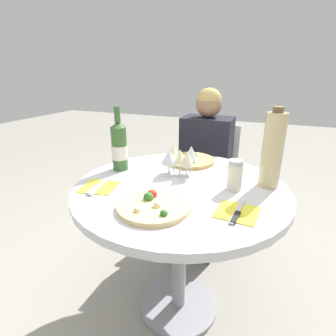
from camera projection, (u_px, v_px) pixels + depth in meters
ground_plane at (178, 306)px, 1.48m from camera, size 12.00×12.00×0.00m
dining_table at (180, 208)px, 1.26m from camera, size 0.99×0.99×0.75m
chair_behind_diner at (207, 183)px, 2.07m from camera, size 0.41×0.41×0.86m
seated_diner at (202, 179)px, 1.91m from camera, size 0.35×0.48×1.14m
pizza_large at (154, 205)px, 1.01m from camera, size 0.29×0.29×0.05m
pizza_small_far at (191, 160)px, 1.52m from camera, size 0.28×0.28×0.05m
wine_bottle at (119, 146)px, 1.37m from camera, size 0.08×0.08×0.33m
tall_carafe at (273, 150)px, 1.15m from camera, size 0.09×0.09×0.36m
sugar_shaker at (235, 175)px, 1.15m from camera, size 0.07×0.07×0.14m
wine_glass_front_right at (186, 159)px, 1.27m from camera, size 0.07×0.07×0.14m
wine_glass_center at (180, 156)px, 1.31m from camera, size 0.07×0.07×0.13m
wine_glass_back_right at (190, 154)px, 1.32m from camera, size 0.07×0.07×0.15m
wine_glass_front_left at (169, 157)px, 1.30m from camera, size 0.08×0.08×0.13m
wine_glass_back_left at (174, 151)px, 1.35m from camera, size 0.07×0.07×0.14m
place_setting_left at (99, 187)px, 1.19m from camera, size 0.18×0.19×0.01m
place_setting_right at (237, 212)px, 0.98m from camera, size 0.16×0.19×0.01m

